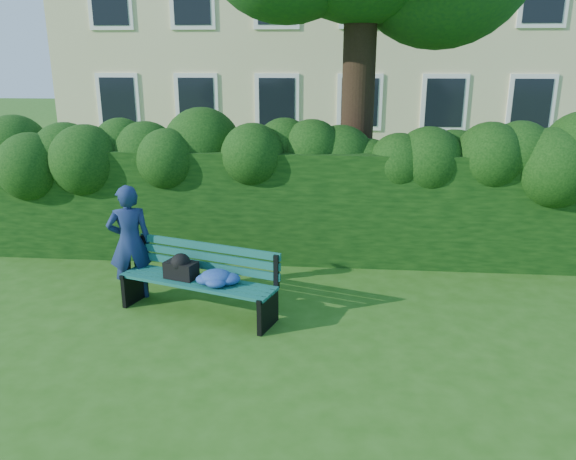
{
  "coord_description": "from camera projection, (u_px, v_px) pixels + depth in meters",
  "views": [
    {
      "loc": [
        0.68,
        -6.71,
        3.19
      ],
      "look_at": [
        0.0,
        0.6,
        0.95
      ],
      "focal_mm": 35.0,
      "sensor_mm": 36.0,
      "label": 1
    }
  ],
  "objects": [
    {
      "name": "park_bench",
      "position": [
        201.0,
        277.0,
        7.22
      ],
      "size": [
        2.17,
        1.18,
        0.89
      ],
      "rotation": [
        0.0,
        0.0,
        -0.31
      ],
      "color": "#0F4C45",
      "rests_on": "ground"
    },
    {
      "name": "man_reading",
      "position": [
        130.0,
        242.0,
        7.64
      ],
      "size": [
        0.68,
        0.56,
        1.6
      ],
      "primitive_type": "imported",
      "rotation": [
        0.0,
        0.0,
        3.5
      ],
      "color": "navy",
      "rests_on": "ground"
    },
    {
      "name": "ground",
      "position": [
        284.0,
        312.0,
        7.39
      ],
      "size": [
        80.0,
        80.0,
        0.0
      ],
      "primitive_type": "plane",
      "color": "#285814",
      "rests_on": "ground"
    },
    {
      "name": "hedge",
      "position": [
        297.0,
        205.0,
        9.22
      ],
      "size": [
        10.0,
        1.0,
        1.8
      ],
      "color": "black",
      "rests_on": "ground"
    }
  ]
}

